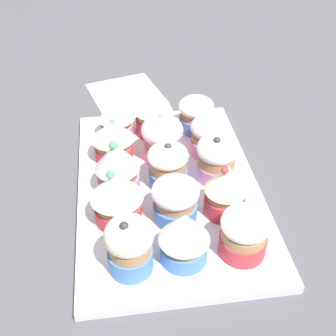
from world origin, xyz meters
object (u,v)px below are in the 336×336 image
object	(u,v)px
cupcake_8	(161,138)
cupcake_12	(117,166)
cupcake_5	(183,237)
cupcake_13	(113,140)
cupcake_7	(166,167)
cupcake_0	(244,232)
napkin	(126,94)
cupcake_14	(116,117)
cupcake_9	(153,111)
cupcake_3	(209,135)
cupcake_10	(129,245)
baking_tray	(168,187)
cupcake_1	(226,189)
cupcake_11	(117,197)
cupcake_2	(217,157)
cupcake_4	(196,113)
cupcake_6	(175,199)

from	to	relation	value
cupcake_8	cupcake_12	distance (cm)	9.19
cupcake_5	cupcake_13	xyz separation A→B (cm)	(20.73, 7.19, -0.34)
cupcake_7	cupcake_0	bearing A→B (deg)	-150.10
cupcake_8	napkin	size ratio (longest dim) A/B	0.57
cupcake_0	cupcake_14	size ratio (longest dim) A/B	0.95
cupcake_9	napkin	xyz separation A→B (cm)	(15.37, 3.81, -5.07)
cupcake_3	cupcake_8	distance (cm)	7.43
cupcake_8	cupcake_13	size ratio (longest dim) A/B	1.13
cupcake_7	napkin	bearing A→B (deg)	7.82
cupcake_3	napkin	world-z (taller)	cupcake_3
cupcake_3	cupcake_10	bearing A→B (deg)	146.94
cupcake_0	cupcake_10	size ratio (longest dim) A/B	0.84
baking_tray	cupcake_5	size ratio (longest dim) A/B	5.43
cupcake_1	cupcake_11	bearing A→B (deg)	87.89
cupcake_2	cupcake_8	size ratio (longest dim) A/B	0.99
cupcake_8	cupcake_14	xyz separation A→B (cm)	(6.92, 6.43, -0.12)
baking_tray	cupcake_1	bearing A→B (deg)	-134.34
cupcake_13	baking_tray	bearing A→B (deg)	-134.66
cupcake_8	cupcake_11	bearing A→B (deg)	149.36
baking_tray	cupcake_3	xyz separation A→B (cm)	(6.84, -7.27, 3.80)
cupcake_4	cupcake_14	world-z (taller)	cupcake_14
cupcake_11	cupcake_13	distance (cm)	13.21
cupcake_2	cupcake_5	xyz separation A→B (cm)	(-14.02, 7.21, -0.00)
cupcake_7	cupcake_4	bearing A→B (deg)	-26.48
cupcake_14	napkin	size ratio (longest dim) A/B	0.52
baking_tray	cupcake_9	size ratio (longest dim) A/B	4.88
cupcake_5	cupcake_11	distance (cm)	10.41
cupcake_1	cupcake_4	size ratio (longest dim) A/B	1.35
cupcake_12	baking_tray	bearing A→B (deg)	-91.23
napkin	cupcake_2	bearing A→B (deg)	-157.96
cupcake_4	cupcake_13	bearing A→B (deg)	113.92
cupcake_8	cupcake_11	world-z (taller)	cupcake_11
cupcake_6	cupcake_9	size ratio (longest dim) A/B	0.80
cupcake_3	cupcake_13	bearing A→B (deg)	88.35
baking_tray	cupcake_13	bearing A→B (deg)	45.34
napkin	cupcake_3	bearing A→B (deg)	-152.02
cupcake_6	cupcake_14	xyz separation A→B (cm)	(19.91, 6.50, 0.43)
baking_tray	cupcake_14	world-z (taller)	cupcake_14
cupcake_0	cupcake_13	xyz separation A→B (cm)	(20.68, 14.49, 0.01)
baking_tray	cupcake_9	xyz separation A→B (cm)	(13.33, 0.53, 4.77)
napkin	cupcake_9	bearing A→B (deg)	-166.07
baking_tray	cupcake_7	size ratio (longest dim) A/B	5.44
cupcake_6	cupcake_10	world-z (taller)	cupcake_10
cupcake_14	cupcake_7	bearing A→B (deg)	-155.48
cupcake_10	cupcake_0	bearing A→B (deg)	-87.51
cupcake_2	napkin	xyz separation A→B (cm)	(28.15, 11.40, -4.64)
cupcake_0	cupcake_6	bearing A→B (deg)	47.01
cupcake_11	cupcake_12	size ratio (longest dim) A/B	0.95
cupcake_9	cupcake_13	distance (cm)	9.16
cupcake_2	cupcake_10	distance (cm)	19.76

